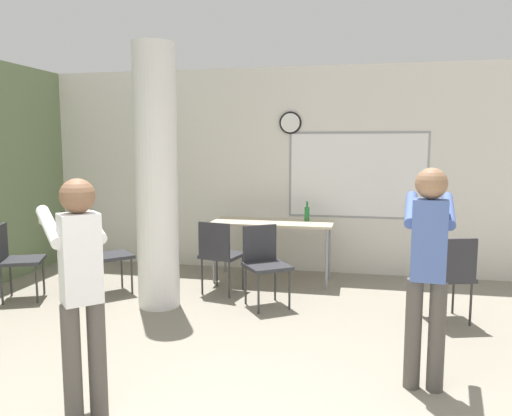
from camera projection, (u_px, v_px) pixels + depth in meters
name	position (u px, v px, depth m)	size (l,w,h in m)	color
wall_back	(290.00, 170.00, 6.91)	(8.00, 0.15, 2.80)	silver
support_pillar	(156.00, 178.00, 5.30)	(0.45, 0.45, 2.80)	white
folding_table	(273.00, 226.00, 6.42)	(1.55, 0.66, 0.78)	beige
bottle_on_table	(307.00, 213.00, 6.42)	(0.06, 0.06, 0.25)	#1E6B2D
chair_near_pillar	(105.00, 251.00, 5.84)	(0.62, 0.62, 0.87)	#2D2D33
chair_table_left	(220.00, 251.00, 5.85)	(0.52, 0.52, 0.87)	#2D2D33
chair_mid_room	(449.00, 272.00, 4.89)	(0.55, 0.55, 0.87)	#2D2D33
chair_table_front	(265.00, 259.00, 5.44)	(0.61, 0.61, 0.87)	#2D2D33
chair_by_left_wall	(15.00, 256.00, 5.63)	(0.58, 0.58, 0.87)	#2D2D33
person_playing_front	(80.00, 281.00, 3.08)	(0.60, 0.59, 1.55)	#514C47
person_playing_side	(428.00, 261.00, 3.51)	(0.39, 0.64, 1.60)	#514C47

